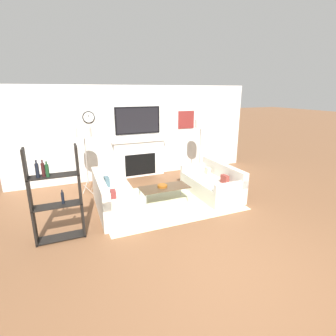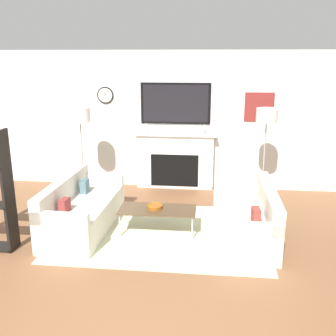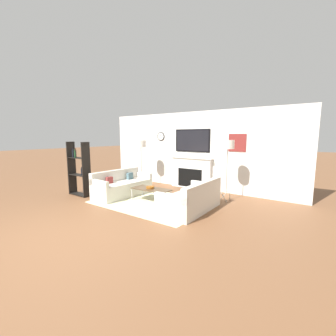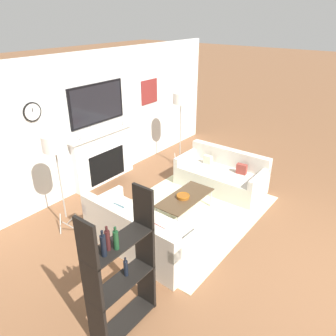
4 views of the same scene
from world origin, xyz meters
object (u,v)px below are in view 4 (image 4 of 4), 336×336
Objects in this scene: floor_lamp_left at (54,145)px; coffee_table at (185,198)px; couch_left at (141,234)px; shelf_unit at (121,271)px; couch_right at (221,176)px; decorative_bowl at (183,196)px; floor_lamp_right at (181,100)px.

coffee_table is at bearing -40.21° from floor_lamp_left.
couch_left is 1.12× the size of shelf_unit.
couch_left is at bearing 179.95° from couch_right.
decorative_bowl is at bearing 160.92° from coffee_table.
couch_left is at bearing -73.86° from floor_lamp_left.
couch_left is 3.43m from floor_lamp_right.
floor_lamp_left reaches higher than coffee_table.
couch_left is 1.06× the size of couch_right.
floor_lamp_left is 3.27m from floor_lamp_right.
floor_lamp_left is (-1.52, 1.31, 1.14)m from decorative_bowl.
couch_left is 1.07× the size of floor_lamp_right.
shelf_unit is (-2.27, -0.76, 0.40)m from decorative_bowl.
floor_lamp_left is at bearing 180.00° from floor_lamp_right.
floor_lamp_left is at bearing 70.18° from shelf_unit.
coffee_table is at bearing -142.00° from floor_lamp_right.
shelf_unit reaches higher than couch_right.
shelf_unit is at bearing -109.82° from floor_lamp_left.
floor_lamp_left is 1.02× the size of shelf_unit.
couch_left reaches higher than coffee_table.
floor_lamp_left is 0.98× the size of floor_lamp_right.
floor_lamp_right is (1.74, 1.31, 1.17)m from decorative_bowl.
floor_lamp_right is (2.88, 1.32, 1.30)m from couch_left.
shelf_unit is at bearing -162.20° from coffee_table.
coffee_table is (1.18, -0.00, 0.07)m from couch_left.
shelf_unit is (-2.31, -0.74, 0.46)m from coffee_table.
shelf_unit reaches higher than coffee_table.
decorative_bowl is (1.14, 0.01, 0.12)m from couch_left.
floor_lamp_right reaches higher than decorative_bowl.
coffee_table is 0.66× the size of floor_lamp_right.
decorative_bowl is 0.14× the size of shelf_unit.
couch_left is 1.63× the size of coffee_table.
coffee_table is 2.48m from floor_lamp_right.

